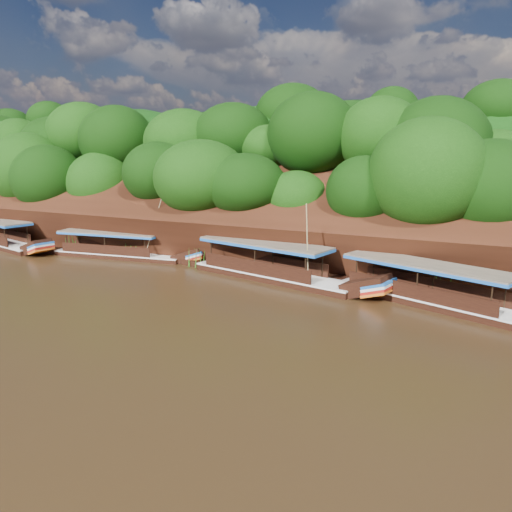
{
  "coord_description": "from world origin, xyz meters",
  "views": [
    {
      "loc": [
        15.29,
        -25.03,
        9.61
      ],
      "look_at": [
        0.08,
        7.0,
        1.84
      ],
      "focal_mm": 35.0,
      "sensor_mm": 36.0,
      "label": 1
    }
  ],
  "objects_px": {
    "boat_0": "(450,300)",
    "boat_1": "(282,273)",
    "boat_2": "(126,252)",
    "boat_3": "(5,241)"
  },
  "relations": [
    {
      "from": "boat_0",
      "to": "boat_1",
      "type": "distance_m",
      "value": 11.74
    },
    {
      "from": "boat_1",
      "to": "boat_2",
      "type": "bearing_deg",
      "value": -172.17
    },
    {
      "from": "boat_0",
      "to": "boat_1",
      "type": "relative_size",
      "value": 0.99
    },
    {
      "from": "boat_2",
      "to": "boat_3",
      "type": "xyz_separation_m",
      "value": [
        -13.98,
        -1.17,
        0.07
      ]
    },
    {
      "from": "boat_2",
      "to": "boat_3",
      "type": "bearing_deg",
      "value": 177.46
    },
    {
      "from": "boat_3",
      "to": "boat_2",
      "type": "bearing_deg",
      "value": 18.27
    },
    {
      "from": "boat_1",
      "to": "boat_3",
      "type": "xyz_separation_m",
      "value": [
        -29.4,
        0.16,
        -0.03
      ]
    },
    {
      "from": "boat_3",
      "to": "boat_0",
      "type": "bearing_deg",
      "value": 10.99
    },
    {
      "from": "boat_0",
      "to": "boat_1",
      "type": "bearing_deg",
      "value": -167.74
    },
    {
      "from": "boat_1",
      "to": "boat_3",
      "type": "bearing_deg",
      "value": -167.56
    }
  ]
}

